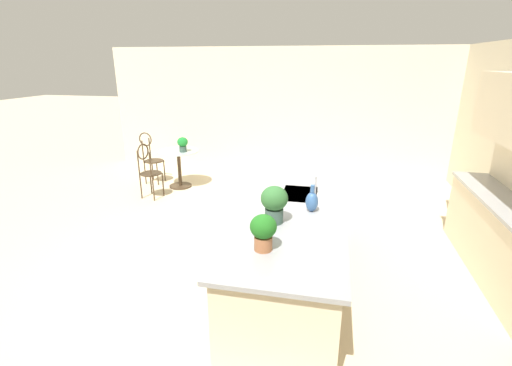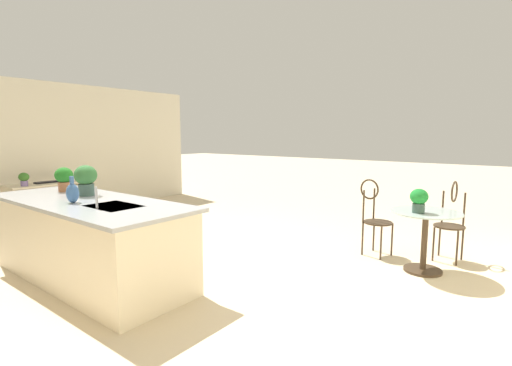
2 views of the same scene
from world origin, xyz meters
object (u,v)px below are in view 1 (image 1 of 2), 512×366
Objects in this scene: bistro_table at (179,165)px; chair_near_window at (148,168)px; chair_by_island at (151,155)px; potted_plant_counter_far at (263,230)px; potted_plant_counter_near at (274,202)px; vase_on_counter at (312,201)px; potted_plant_on_table at (183,143)px.

bistro_table is 0.78m from chair_near_window.
chair_by_island is 3.36× the size of potted_plant_counter_far.
chair_by_island is 2.85× the size of potted_plant_counter_near.
potted_plant_counter_near is 0.55m from potted_plant_counter_far.
chair_near_window is at bearing -20.80° from bistro_table.
vase_on_counter is (2.90, 2.77, 0.58)m from bistro_table.
potted_plant_on_table is 0.78× the size of potted_plant_counter_near.
chair_near_window reaches higher than bistro_table.
bistro_table is 2.58× the size of potted_plant_counter_far.
chair_near_window is at bearing -31.20° from potted_plant_on_table.
vase_on_counter is (-0.35, 0.34, -0.10)m from potted_plant_counter_near.
potted_plant_on_table is at bearing -148.38° from potted_plant_counter_far.
chair_by_island is at bearing -155.21° from chair_near_window.
potted_plant_on_table is 3.95m from potted_plant_counter_near.
bistro_table is 0.48m from potted_plant_on_table.
potted_plant_counter_near reaches higher than chair_by_island.
potted_plant_counter_far is at bearing 38.18° from chair_by_island.
chair_near_window is at bearing -125.67° from vase_on_counter.
potted_plant_counter_far is 0.96m from vase_on_counter.
vase_on_counter is at bearing 43.64° from bistro_table.
vase_on_counter reaches higher than chair_by_island.
potted_plant_on_table is 4.40m from potted_plant_counter_far.
bistro_table is 2.78× the size of vase_on_counter.
vase_on_counter is at bearing 54.33° from chair_near_window.
bistro_table is 2.19× the size of potted_plant_counter_near.
bistro_table is 4.56m from potted_plant_counter_far.
potted_plant_counter_near reaches higher than potted_plant_on_table.
potted_plant_on_table reaches higher than bistro_table.
vase_on_counter is at bearing 48.43° from chair_by_island.
potted_plant_counter_far is (3.95, 3.11, 0.52)m from chair_by_island.
vase_on_counter is (3.05, 3.44, 0.46)m from chair_by_island.
potted_plant_counter_near reaches higher than vase_on_counter.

